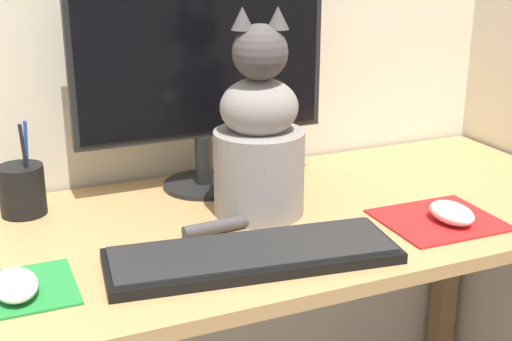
% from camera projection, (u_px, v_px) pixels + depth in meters
% --- Properties ---
extents(desk, '(1.48, 0.59, 0.74)m').
position_uv_depth(desk, '(242.00, 271.00, 1.34)').
color(desk, tan).
rests_on(desk, ground_plane).
extents(monitor, '(0.52, 0.17, 0.45)m').
position_uv_depth(monitor, '(202.00, 67.00, 1.40)').
color(monitor, black).
rests_on(monitor, desk).
extents(keyboard, '(0.49, 0.22, 0.02)m').
position_uv_depth(keyboard, '(253.00, 255.00, 1.15)').
color(keyboard, black).
rests_on(keyboard, desk).
extents(mousepad_left, '(0.18, 0.16, 0.00)m').
position_uv_depth(mousepad_left, '(14.00, 291.00, 1.05)').
color(mousepad_left, '#238438').
rests_on(mousepad_left, desk).
extents(mousepad_right, '(0.21, 0.19, 0.00)m').
position_uv_depth(mousepad_right, '(439.00, 220.00, 1.31)').
color(mousepad_right, red).
rests_on(mousepad_right, desk).
extents(computer_mouse_left, '(0.07, 0.11, 0.03)m').
position_uv_depth(computer_mouse_left, '(15.00, 285.00, 1.04)').
color(computer_mouse_left, white).
rests_on(computer_mouse_left, mousepad_left).
extents(computer_mouse_right, '(0.07, 0.10, 0.04)m').
position_uv_depth(computer_mouse_right, '(452.00, 213.00, 1.29)').
color(computer_mouse_right, white).
rests_on(computer_mouse_right, mousepad_right).
extents(cat, '(0.28, 0.21, 0.38)m').
position_uv_depth(cat, '(259.00, 140.00, 1.30)').
color(cat, gray).
rests_on(cat, desk).
extents(pen_cup, '(0.08, 0.08, 0.18)m').
position_uv_depth(pen_cup, '(22.00, 189.00, 1.33)').
color(pen_cup, black).
rests_on(pen_cup, desk).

